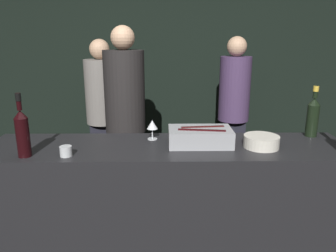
# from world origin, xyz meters

# --- Properties ---
(wall_back_chalkboard) EXTENTS (6.40, 0.06, 2.80)m
(wall_back_chalkboard) POSITION_xyz_m (0.00, 2.55, 1.40)
(wall_back_chalkboard) COLOR black
(wall_back_chalkboard) RESTS_ON ground_plane
(bar_counter) EXTENTS (2.28, 0.55, 1.00)m
(bar_counter) POSITION_xyz_m (0.00, 0.27, 0.50)
(bar_counter) COLOR black
(bar_counter) RESTS_ON ground_plane
(ice_bin_with_bottles) EXTENTS (0.39, 0.24, 0.11)m
(ice_bin_with_bottles) POSITION_xyz_m (0.20, 0.29, 1.06)
(ice_bin_with_bottles) COLOR #9EA0A5
(ice_bin_with_bottles) RESTS_ON bar_counter
(bowl_white) EXTENTS (0.22, 0.22, 0.07)m
(bowl_white) POSITION_xyz_m (0.57, 0.24, 1.04)
(bowl_white) COLOR silver
(bowl_white) RESTS_ON bar_counter
(wine_glass) EXTENTS (0.07, 0.07, 0.13)m
(wine_glass) POSITION_xyz_m (-0.10, 0.41, 1.09)
(wine_glass) COLOR silver
(wine_glass) RESTS_ON bar_counter
(candle_votive) EXTENTS (0.07, 0.07, 0.06)m
(candle_votive) POSITION_xyz_m (-0.59, 0.10, 1.03)
(candle_votive) COLOR silver
(candle_votive) RESTS_ON bar_counter
(red_wine_bottle_black_foil) EXTENTS (0.07, 0.07, 0.36)m
(red_wine_bottle_black_foil) POSITION_xyz_m (-0.82, 0.10, 1.14)
(red_wine_bottle_black_foil) COLOR black
(red_wine_bottle_black_foil) RESTS_ON bar_counter
(champagne_bottle) EXTENTS (0.08, 0.08, 0.35)m
(champagne_bottle) POSITION_xyz_m (0.98, 0.46, 1.14)
(champagne_bottle) COLOR black
(champagne_bottle) RESTS_ON bar_counter
(person_in_hoodie) EXTENTS (0.35, 0.35, 1.63)m
(person_in_hoodie) POSITION_xyz_m (-0.69, 1.84, 0.91)
(person_in_hoodie) COLOR black
(person_in_hoodie) RESTS_ON ground_plane
(person_blond_tee) EXTENTS (0.34, 0.34, 1.66)m
(person_blond_tee) POSITION_xyz_m (0.75, 1.87, 0.93)
(person_blond_tee) COLOR black
(person_blond_tee) RESTS_ON ground_plane
(person_grey_polo) EXTENTS (0.36, 0.36, 1.75)m
(person_grey_polo) POSITION_xyz_m (-0.38, 1.27, 0.98)
(person_grey_polo) COLOR black
(person_grey_polo) RESTS_ON ground_plane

